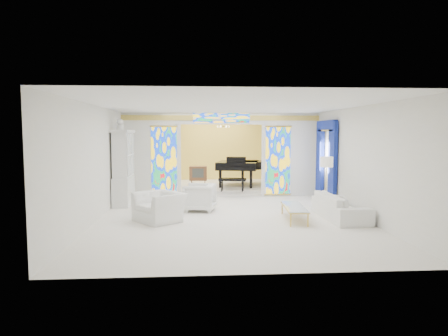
{
  "coord_description": "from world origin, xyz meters",
  "views": [
    {
      "loc": [
        -0.87,
        -12.23,
        2.28
      ],
      "look_at": [
        -0.03,
        0.2,
        1.19
      ],
      "focal_mm": 32.0,
      "sensor_mm": 36.0,
      "label": 1
    }
  ],
  "objects": [
    {
      "name": "tv_console",
      "position": [
        -0.83,
        3.52,
        0.7
      ],
      "size": [
        0.7,
        0.5,
        0.79
      ],
      "rotation": [
        0.0,
        0.0,
        -0.04
      ],
      "color": "brown",
      "rests_on": "alcove_platform"
    },
    {
      "name": "floor",
      "position": [
        0.0,
        0.0,
        0.0
      ],
      "size": [
        12.0,
        12.0,
        0.0
      ],
      "primitive_type": "plane",
      "color": "white",
      "rests_on": "ground"
    },
    {
      "name": "floor_lamp",
      "position": [
        3.01,
        -0.54,
        1.35
      ],
      "size": [
        0.4,
        0.4,
        1.58
      ],
      "rotation": [
        0.0,
        0.0,
        0.03
      ],
      "color": "gold",
      "rests_on": "floor"
    },
    {
      "name": "coffee_table",
      "position": [
        1.67,
        -2.02,
        0.34
      ],
      "size": [
        0.64,
        1.69,
        0.37
      ],
      "rotation": [
        0.0,
        0.0,
        -0.08
      ],
      "color": "white",
      "rests_on": "floor"
    },
    {
      "name": "stained_glass_transom",
      "position": [
        0.0,
        1.89,
        2.82
      ],
      "size": [
        2.0,
        0.04,
        0.34
      ],
      "primitive_type": "cube",
      "color": "gold",
      "rests_on": "partition_wall"
    },
    {
      "name": "wall_front",
      "position": [
        0.0,
        -6.0,
        1.5
      ],
      "size": [
        7.0,
        0.02,
        3.0
      ],
      "primitive_type": "cube",
      "color": "white",
      "rests_on": "floor"
    },
    {
      "name": "blue_drapes",
      "position": [
        3.4,
        0.7,
        1.58
      ],
      "size": [
        0.14,
        1.85,
        2.65
      ],
      "color": "navy",
      "rests_on": "wall_right"
    },
    {
      "name": "ceiling",
      "position": [
        0.0,
        0.0,
        3.0
      ],
      "size": [
        7.0,
        12.0,
        0.02
      ],
      "primitive_type": "cube",
      "color": "white",
      "rests_on": "wall_back"
    },
    {
      "name": "stained_glass_right",
      "position": [
        2.03,
        1.89,
        1.3
      ],
      "size": [
        0.9,
        0.04,
        2.4
      ],
      "primitive_type": "cube",
      "color": "gold",
      "rests_on": "partition_wall"
    },
    {
      "name": "vase",
      "position": [
        -1.51,
        -1.08,
        0.63
      ],
      "size": [
        0.2,
        0.2,
        0.2
      ],
      "primitive_type": "imported",
      "rotation": [
        0.0,
        0.0,
        -0.04
      ],
      "color": "white",
      "rests_on": "side_table"
    },
    {
      "name": "wall_back",
      "position": [
        0.0,
        6.0,
        1.5
      ],
      "size": [
        7.0,
        0.02,
        3.0
      ],
      "primitive_type": "cube",
      "color": "white",
      "rests_on": "floor"
    },
    {
      "name": "stained_glass_left",
      "position": [
        -2.03,
        1.89,
        1.3
      ],
      "size": [
        0.9,
        0.04,
        2.4
      ],
      "primitive_type": "cube",
      "color": "gold",
      "rests_on": "partition_wall"
    },
    {
      "name": "grand_piano",
      "position": [
        0.93,
        3.68,
        0.99
      ],
      "size": [
        2.31,
        3.1,
        1.19
      ],
      "rotation": [
        0.0,
        0.0,
        -0.23
      ],
      "color": "black",
      "rests_on": "alcove_platform"
    },
    {
      "name": "armchair_left",
      "position": [
        -1.86,
        -1.93,
        0.38
      ],
      "size": [
        1.51,
        1.53,
        0.75
      ],
      "primitive_type": "imported",
      "rotation": [
        0.0,
        0.0,
        -0.88
      ],
      "color": "white",
      "rests_on": "floor"
    },
    {
      "name": "gold_curtain_back",
      "position": [
        0.0,
        5.88,
        1.5
      ],
      "size": [
        6.7,
        0.1,
        2.9
      ],
      "primitive_type": "cube",
      "color": "#EDCE52",
      "rests_on": "wall_back"
    },
    {
      "name": "wall_left",
      "position": [
        -3.5,
        0.0,
        1.5
      ],
      "size": [
        0.02,
        12.0,
        3.0
      ],
      "primitive_type": "cube",
      "color": "white",
      "rests_on": "floor"
    },
    {
      "name": "armchair_right",
      "position": [
        -0.8,
        -0.61,
        0.4
      ],
      "size": [
        1.04,
        1.02,
        0.8
      ],
      "primitive_type": "imported",
      "rotation": [
        0.0,
        0.0,
        -1.77
      ],
      "color": "white",
      "rests_on": "floor"
    },
    {
      "name": "partition_wall",
      "position": [
        0.0,
        2.0,
        1.65
      ],
      "size": [
        7.0,
        0.22,
        3.0
      ],
      "color": "white",
      "rests_on": "floor"
    },
    {
      "name": "side_table",
      "position": [
        -1.51,
        -1.08,
        0.35
      ],
      "size": [
        0.47,
        0.47,
        0.53
      ],
      "rotation": [
        0.0,
        0.0,
        -0.11
      ],
      "color": "silver",
      "rests_on": "floor"
    },
    {
      "name": "chandelier",
      "position": [
        0.2,
        4.0,
        2.55
      ],
      "size": [
        0.48,
        0.48,
        0.3
      ],
      "primitive_type": "cylinder",
      "color": "gold",
      "rests_on": "ceiling"
    },
    {
      "name": "china_cabinet",
      "position": [
        -3.22,
        0.6,
        1.17
      ],
      "size": [
        0.56,
        1.46,
        2.72
      ],
      "color": "silver",
      "rests_on": "floor"
    },
    {
      "name": "wall_right",
      "position": [
        3.5,
        0.0,
        1.5
      ],
      "size": [
        0.02,
        12.0,
        3.0
      ],
      "primitive_type": "cube",
      "color": "white",
      "rests_on": "floor"
    },
    {
      "name": "alcove_platform",
      "position": [
        0.0,
        4.1,
        0.09
      ],
      "size": [
        6.8,
        3.8,
        0.18
      ],
      "primitive_type": "cube",
      "color": "white",
      "rests_on": "floor"
    },
    {
      "name": "sofa",
      "position": [
        2.95,
        -1.93,
        0.33
      ],
      "size": [
        0.92,
        2.27,
        0.66
      ],
      "primitive_type": "imported",
      "rotation": [
        0.0,
        0.0,
        1.59
      ],
      "color": "white",
      "rests_on": "floor"
    }
  ]
}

